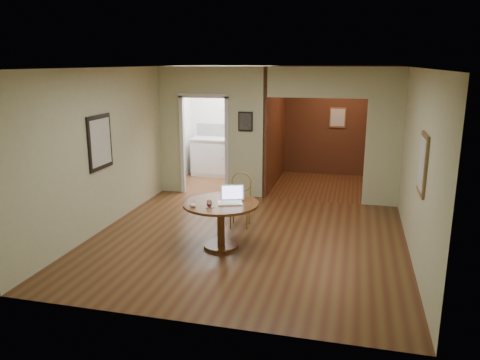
% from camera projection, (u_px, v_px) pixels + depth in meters
% --- Properties ---
extents(floor, '(5.00, 5.00, 0.00)m').
position_uv_depth(floor, '(246.00, 241.00, 7.49)').
color(floor, '#4B2615').
rests_on(floor, ground).
extents(room_shell, '(5.20, 7.50, 5.00)m').
position_uv_depth(room_shell, '(258.00, 133.00, 10.20)').
color(room_shell, silver).
rests_on(room_shell, ground).
extents(dining_table, '(1.15, 1.15, 0.72)m').
position_uv_depth(dining_table, '(221.00, 214.00, 7.12)').
color(dining_table, brown).
rests_on(dining_table, ground).
extents(chair, '(0.43, 0.43, 0.94)m').
position_uv_depth(chair, '(241.00, 196.00, 8.10)').
color(chair, olive).
rests_on(chair, ground).
extents(open_laptop, '(0.42, 0.41, 0.25)m').
position_uv_depth(open_laptop, '(231.00, 198.00, 7.07)').
color(open_laptop, white).
rests_on(open_laptop, dining_table).
extents(closed_laptop, '(0.35, 0.27, 0.02)m').
position_uv_depth(closed_laptop, '(232.00, 199.00, 7.23)').
color(closed_laptop, '#B9B9BE').
rests_on(closed_laptop, dining_table).
extents(mouse, '(0.13, 0.10, 0.05)m').
position_uv_depth(mouse, '(193.00, 205.00, 6.86)').
color(mouse, white).
rests_on(mouse, dining_table).
extents(wine_glass, '(0.09, 0.09, 0.10)m').
position_uv_depth(wine_glass, '(209.00, 203.00, 6.88)').
color(wine_glass, white).
rests_on(wine_glass, dining_table).
extents(pen, '(0.12, 0.07, 0.01)m').
position_uv_depth(pen, '(210.00, 208.00, 6.79)').
color(pen, navy).
rests_on(pen, dining_table).
extents(kitchen_cabinet, '(2.06, 0.60, 0.94)m').
position_uv_depth(kitchen_cabinet, '(232.00, 157.00, 11.64)').
color(kitchen_cabinet, silver).
rests_on(kitchen_cabinet, ground).
extents(grocery_bag, '(0.39, 0.36, 0.33)m').
position_uv_depth(grocery_bag, '(242.00, 133.00, 11.43)').
color(grocery_bag, tan).
rests_on(grocery_bag, kitchen_cabinet).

